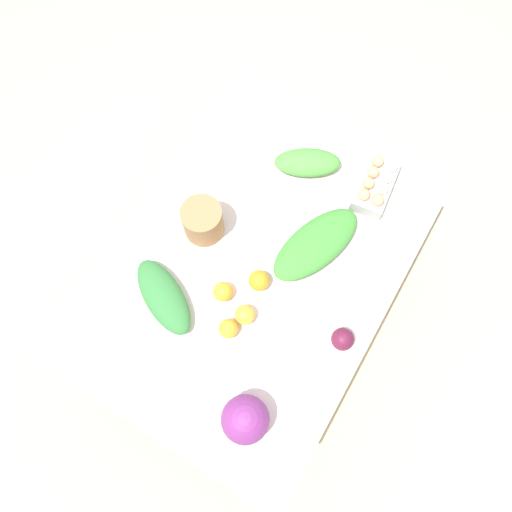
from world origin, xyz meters
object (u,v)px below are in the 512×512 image
Objects in this scene: greens_bunch_scallion at (164,297)px; greens_bunch_beet_tops at (307,162)px; orange_2 at (259,281)px; paper_bag at (203,221)px; orange_0 at (223,292)px; orange_3 at (245,315)px; egg_carton at (376,184)px; greens_bunch_dandelion at (316,244)px; beet_root at (343,339)px; cabbage_purple at (245,419)px; orange_1 at (228,329)px.

greens_bunch_scallion is 1.20× the size of greens_bunch_beet_tops.
orange_2 is (-0.21, 0.24, 0.00)m from greens_bunch_scallion.
orange_0 is (0.17, 0.19, -0.04)m from paper_bag.
egg_carton is at bearing 166.49° from orange_3.
greens_bunch_dandelion is 0.35m from orange_3.
paper_bag is 0.61m from beet_root.
greens_bunch_dandelion is at bearing 141.14° from greens_bunch_scallion.
orange_3 is (0.12, 0.02, -0.00)m from orange_2.
egg_carton reaches higher than orange_3.
beet_root is (0.51, 0.41, 0.00)m from greens_bunch_beet_tops.
cabbage_purple reaches higher than paper_bag.
orange_1 is (0.71, -0.18, -0.01)m from egg_carton.
greens_bunch_dandelion is at bearing 159.25° from egg_carton.
greens_bunch_scallion is at bearing -53.91° from orange_0.
orange_3 is (-0.09, 0.26, -0.00)m from greens_bunch_scallion.
orange_0 reaches higher than orange_1.
cabbage_purple is 0.66m from paper_bag.
orange_3 is at bearing 9.37° from greens_bunch_beet_tops.
greens_bunch_scallion is 4.35× the size of orange_0.
greens_bunch_beet_tops reaches higher than orange_3.
orange_2 is (-0.03, -0.33, -0.00)m from beet_root.
beet_root is 1.04× the size of orange_2.
greens_bunch_dandelion is 0.36m from orange_0.
orange_0 is at bearing -0.40° from greens_bunch_beet_tops.
egg_carton reaches higher than greens_bunch_dandelion.
greens_bunch_beet_tops is (-0.40, 0.19, -0.03)m from paper_bag.
beet_root reaches higher than orange_2.
orange_1 is (-0.21, -0.19, -0.04)m from cabbage_purple.
greens_bunch_scallion and greens_bunch_beet_tops have the same top height.
orange_2 is at bearing -95.30° from beet_root.
egg_carton is 3.54× the size of orange_0.
cabbage_purple is at bearing 17.15° from greens_bunch_beet_tops.
orange_1 is at bearing 6.55° from greens_bunch_beet_tops.
greens_bunch_dandelion is 0.32m from greens_bunch_beet_tops.
beet_root is (0.10, 0.60, -0.03)m from paper_bag.
orange_3 is at bearing -73.42° from beet_root.
greens_bunch_dandelion is 4.89× the size of beet_root.
greens_bunch_beet_tops is at bearing 154.86° from paper_bag.
greens_bunch_beet_tops is at bearing 166.66° from greens_bunch_scallion.
cabbage_purple is 1.97× the size of beet_root.
greens_bunch_dandelion is (-0.62, -0.09, -0.04)m from cabbage_purple.
orange_3 is at bearing 161.49° from orange_1.
cabbage_purple reaches higher than egg_carton.
beet_root is (-0.18, 0.57, 0.00)m from greens_bunch_scallion.
cabbage_purple is at bearing 44.19° from paper_bag.
greens_bunch_scallion is at bearing -71.67° from orange_3.
orange_1 is at bearing 94.75° from greens_bunch_scallion.
greens_bunch_beet_tops is 3.60× the size of orange_3.
cabbage_purple is at bearing -20.61° from beet_root.
orange_0 is (0.57, -0.00, -0.00)m from greens_bunch_beet_tops.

